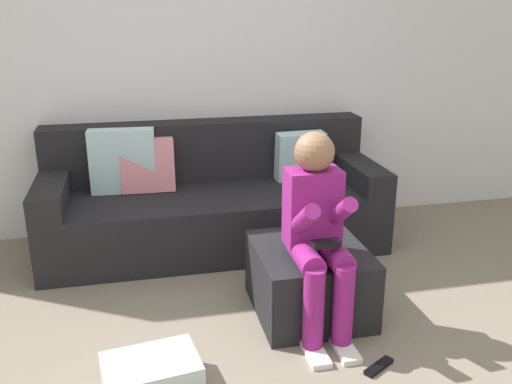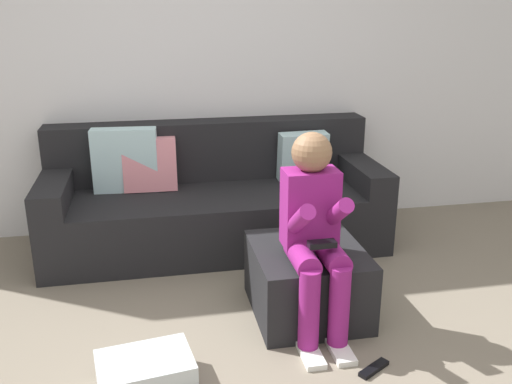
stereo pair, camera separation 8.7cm
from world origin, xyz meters
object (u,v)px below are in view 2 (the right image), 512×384
storage_bin (145,373)px  remote_near_ottoman (374,369)px  couch_sectional (213,199)px  person_seated (315,228)px  ottoman (307,280)px

storage_bin → remote_near_ottoman: (1.08, -0.09, -0.06)m
couch_sectional → remote_near_ottoman: size_ratio=12.89×
person_seated → remote_near_ottoman: person_seated is taller
ottoman → storage_bin: bearing=-151.1°
couch_sectional → storage_bin: 1.71m
ottoman → storage_bin: size_ratio=1.54×
person_seated → storage_bin: (-0.89, -0.32, -0.51)m
ottoman → remote_near_ottoman: ottoman is taller
couch_sectional → storage_bin: (-0.52, -1.61, -0.25)m
ottoman → person_seated: size_ratio=0.62×
ottoman → remote_near_ottoman: (0.17, -0.60, -0.19)m
couch_sectional → person_seated: 1.36m
person_seated → couch_sectional: bearing=106.2°
ottoman → person_seated: bearing=-97.5°
storage_bin → ottoman: bearing=28.9°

